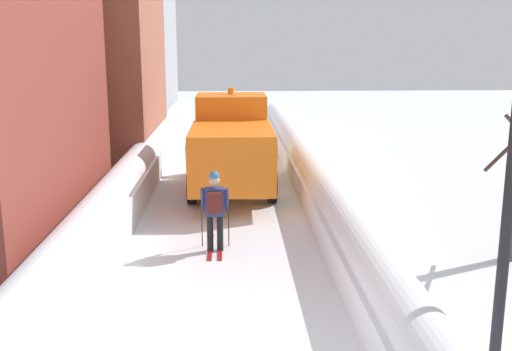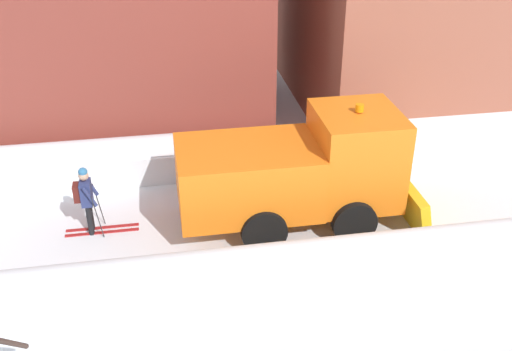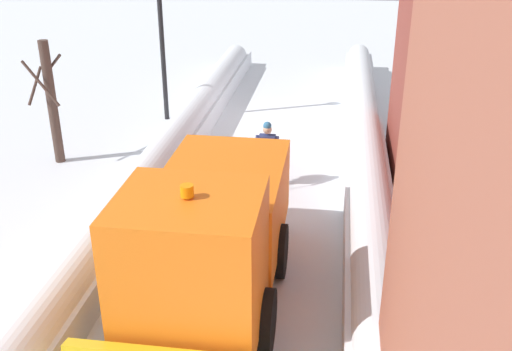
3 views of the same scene
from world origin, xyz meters
TOP-DOWN VIEW (x-y plane):
  - ground_plane at (0.00, 10.00)m, footprint 80.00×80.00m
  - snowbank_left at (-2.74, 10.00)m, footprint 1.10×36.00m
  - snowbank_right at (2.74, 10.00)m, footprint 1.10×36.00m
  - plow_truck at (0.23, 10.22)m, footprint 3.20×5.98m
  - skier at (-0.15, 5.01)m, footprint 0.62×1.80m
  - traffic_light_pole at (-3.63, 3.87)m, footprint 0.28×0.42m

SIDE VIEW (x-z plane):
  - ground_plane at x=0.00m, z-range 0.00..0.00m
  - snowbank_right at x=2.74m, z-range -0.06..1.05m
  - snowbank_left at x=-2.74m, z-range -0.03..1.26m
  - skier at x=-0.15m, z-range 0.10..1.91m
  - plow_truck at x=0.23m, z-range -0.08..3.04m
  - traffic_light_pole at x=-3.63m, z-range 0.91..5.46m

